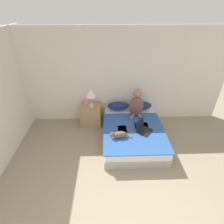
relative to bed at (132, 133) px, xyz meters
name	(u,v)px	position (x,y,z in m)	size (l,w,h in m)	color
wall_back	(117,78)	(-0.35, 1.03, 1.06)	(5.90, 0.05, 2.55)	silver
bed	(132,133)	(0.00, 0.00, 0.00)	(1.44, 1.92, 0.43)	#9E998E
pillow_near	(118,106)	(-0.31, 0.80, 0.33)	(0.61, 0.27, 0.22)	navy
pillow_far	(141,106)	(0.31, 0.80, 0.33)	(0.61, 0.27, 0.22)	navy
person_sitting	(136,104)	(0.13, 0.50, 0.54)	(0.38, 0.37, 0.75)	brown
cat_tabby	(119,135)	(-0.37, -0.40, 0.30)	(0.49, 0.19, 0.17)	brown
laptop_open	(143,129)	(0.21, -0.18, 0.27)	(0.45, 0.46, 0.27)	black
nightstand	(91,115)	(-1.08, 0.73, 0.08)	(0.55, 0.47, 0.59)	tan
table_lamp	(91,93)	(-1.04, 0.70, 0.77)	(0.29, 0.29, 0.54)	beige
tissue_box	(87,102)	(-1.19, 0.86, 0.44)	(0.12, 0.12, 0.14)	#E09EB2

